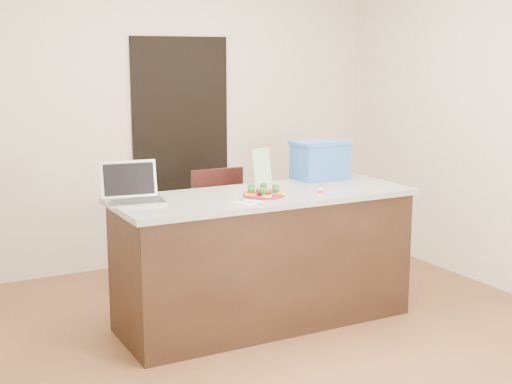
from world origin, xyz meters
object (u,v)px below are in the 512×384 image
blue_box (320,160)px  napkin (248,202)px  plate (264,195)px  yogurt_bottle (320,191)px  chair (224,224)px  laptop (132,191)px  island (264,258)px

blue_box → napkin: bearing=-150.3°
plate → blue_box: 0.80m
napkin → plate: bearing=36.5°
yogurt_bottle → chair: (-0.28, 0.92, -0.39)m
plate → laptop: (-0.82, 0.24, 0.06)m
plate → yogurt_bottle: bearing=-20.5°
napkin → laptop: size_ratio=0.36×
blue_box → chair: size_ratio=0.41×
island → plate: 0.48m
yogurt_bottle → island: bearing=142.9°
island → napkin: (-0.24, -0.23, 0.46)m
laptop → blue_box: blue_box is taller
plate → yogurt_bottle: size_ratio=4.17×
blue_box → chair: blue_box is taller
plate → laptop: size_ratio=0.71×
yogurt_bottle → blue_box: 0.63m
plate → laptop: 0.86m
plate → chair: 0.88m
island → yogurt_bottle: size_ratio=31.28×
napkin → chair: (0.26, 0.92, -0.37)m
napkin → chair: 1.03m
yogurt_bottle → laptop: (-1.18, 0.37, 0.04)m
napkin → laptop: (-0.64, 0.38, 0.07)m
island → yogurt_bottle: yogurt_bottle is taller
napkin → blue_box: size_ratio=0.34×
yogurt_bottle → laptop: laptop is taller
island → napkin: napkin is taller
yogurt_bottle → laptop: size_ratio=0.17×
napkin → laptop: laptop is taller
island → plate: bearing=-121.1°
yogurt_bottle → chair: 1.04m
laptop → chair: size_ratio=0.40×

